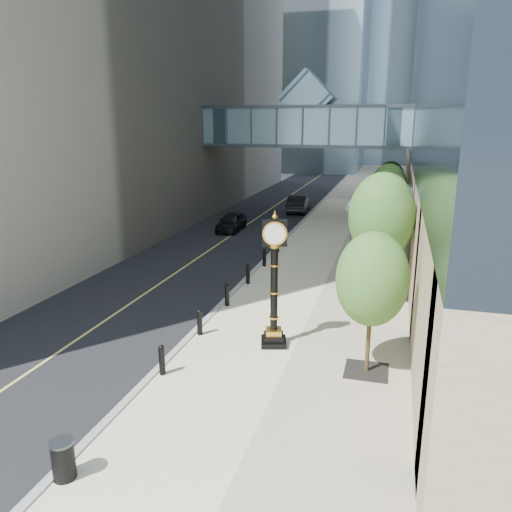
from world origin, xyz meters
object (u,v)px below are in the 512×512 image
at_px(pedestrian, 396,274).
at_px(car_far, 298,203).
at_px(street_clock, 274,290).
at_px(trash_bin, 63,461).
at_px(car_near, 232,222).

xyz_separation_m(pedestrian, car_far, (-8.64, 20.44, -0.21)).
height_order(street_clock, trash_bin, street_clock).
xyz_separation_m(street_clock, car_far, (-4.45, 27.37, -1.36)).
bearing_deg(pedestrian, street_clock, 76.27).
bearing_deg(car_near, trash_bin, -80.72).
relative_size(street_clock, pedestrian, 2.56).
height_order(street_clock, car_near, street_clock).
bearing_deg(car_near, street_clock, -68.16).
bearing_deg(pedestrian, car_far, -49.69).
height_order(trash_bin, car_far, car_far).
bearing_deg(street_clock, pedestrian, 43.55).
bearing_deg(trash_bin, car_near, 100.31).
bearing_deg(street_clock, trash_bin, -125.05).
relative_size(street_clock, car_near, 1.22).
height_order(pedestrian, car_far, pedestrian).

